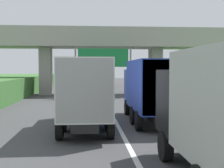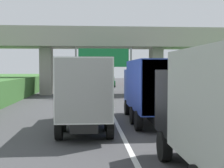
{
  "view_description": "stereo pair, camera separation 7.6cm",
  "coord_description": "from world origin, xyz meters",
  "px_view_note": "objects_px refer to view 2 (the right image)",
  "views": [
    {
      "loc": [
        -1.53,
        0.28,
        2.96
      ],
      "look_at": [
        0.0,
        19.69,
        2.0
      ],
      "focal_mm": 48.01,
      "sensor_mm": 36.0,
      "label": 1
    },
    {
      "loc": [
        -1.45,
        0.28,
        2.96
      ],
      "look_at": [
        0.0,
        19.69,
        2.0
      ],
      "focal_mm": 48.01,
      "sensor_mm": 36.0,
      "label": 2
    }
  ],
  "objects_px": {
    "truck_blue": "(151,88)",
    "car_green": "(109,82)",
    "construction_barrel_3": "(199,103)",
    "truck_silver": "(85,90)",
    "car_orange": "(66,82)",
    "truck_red": "(105,74)",
    "overhead_highway_sign": "(104,61)"
  },
  "relations": [
    {
      "from": "truck_red",
      "to": "car_orange",
      "type": "distance_m",
      "value": 13.27
    },
    {
      "from": "overhead_highway_sign",
      "to": "truck_red",
      "type": "bearing_deg",
      "value": 86.97
    },
    {
      "from": "truck_red",
      "to": "construction_barrel_3",
      "type": "xyz_separation_m",
      "value": [
        5.05,
        -39.1,
        -1.47
      ]
    },
    {
      "from": "truck_blue",
      "to": "car_orange",
      "type": "bearing_deg",
      "value": 102.37
    },
    {
      "from": "overhead_highway_sign",
      "to": "truck_blue",
      "type": "height_order",
      "value": "overhead_highway_sign"
    },
    {
      "from": "overhead_highway_sign",
      "to": "truck_red",
      "type": "relative_size",
      "value": 0.81
    },
    {
      "from": "truck_silver",
      "to": "car_orange",
      "type": "height_order",
      "value": "truck_silver"
    },
    {
      "from": "overhead_highway_sign",
      "to": "truck_silver",
      "type": "distance_m",
      "value": 16.29
    },
    {
      "from": "construction_barrel_3",
      "to": "overhead_highway_sign",
      "type": "bearing_deg",
      "value": 124.9
    },
    {
      "from": "overhead_highway_sign",
      "to": "car_orange",
      "type": "distance_m",
      "value": 19.25
    },
    {
      "from": "construction_barrel_3",
      "to": "car_green",
      "type": "bearing_deg",
      "value": 99.55
    },
    {
      "from": "overhead_highway_sign",
      "to": "construction_barrel_3",
      "type": "relative_size",
      "value": 6.53
    },
    {
      "from": "car_green",
      "to": "construction_barrel_3",
      "type": "relative_size",
      "value": 4.56
    },
    {
      "from": "truck_silver",
      "to": "construction_barrel_3",
      "type": "bearing_deg",
      "value": 38.53
    },
    {
      "from": "overhead_highway_sign",
      "to": "truck_blue",
      "type": "xyz_separation_m",
      "value": [
        1.95,
        -14.52,
        -1.9
      ]
    },
    {
      "from": "truck_red",
      "to": "truck_blue",
      "type": "relative_size",
      "value": 1.0
    },
    {
      "from": "truck_silver",
      "to": "construction_barrel_3",
      "type": "relative_size",
      "value": 8.11
    },
    {
      "from": "car_orange",
      "to": "car_green",
      "type": "distance_m",
      "value": 7.11
    },
    {
      "from": "overhead_highway_sign",
      "to": "truck_blue",
      "type": "distance_m",
      "value": 14.77
    },
    {
      "from": "car_orange",
      "to": "truck_blue",
      "type": "bearing_deg",
      "value": -77.63
    },
    {
      "from": "truck_red",
      "to": "construction_barrel_3",
      "type": "height_order",
      "value": "truck_red"
    },
    {
      "from": "car_green",
      "to": "overhead_highway_sign",
      "type": "bearing_deg",
      "value": -95.44
    },
    {
      "from": "truck_blue",
      "to": "truck_silver",
      "type": "distance_m",
      "value": 3.95
    },
    {
      "from": "truck_silver",
      "to": "truck_blue",
      "type": "bearing_deg",
      "value": 23.41
    },
    {
      "from": "overhead_highway_sign",
      "to": "car_orange",
      "type": "bearing_deg",
      "value": 106.02
    },
    {
      "from": "truck_red",
      "to": "truck_silver",
      "type": "height_order",
      "value": "same"
    },
    {
      "from": "truck_blue",
      "to": "car_green",
      "type": "xyz_separation_m",
      "value": [
        -0.13,
        33.58,
        -1.08
      ]
    },
    {
      "from": "overhead_highway_sign",
      "to": "car_orange",
      "type": "relative_size",
      "value": 1.43
    },
    {
      "from": "truck_silver",
      "to": "car_green",
      "type": "height_order",
      "value": "truck_silver"
    },
    {
      "from": "car_green",
      "to": "construction_barrel_3",
      "type": "height_order",
      "value": "car_green"
    },
    {
      "from": "truck_blue",
      "to": "car_green",
      "type": "relative_size",
      "value": 1.78
    },
    {
      "from": "truck_silver",
      "to": "construction_barrel_3",
      "type": "distance_m",
      "value": 10.7
    }
  ]
}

